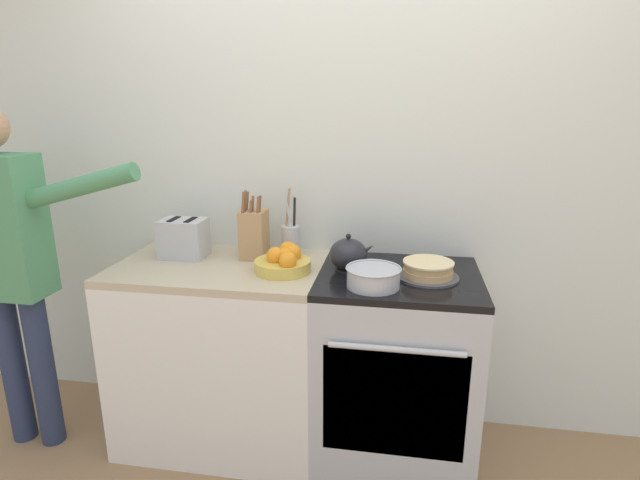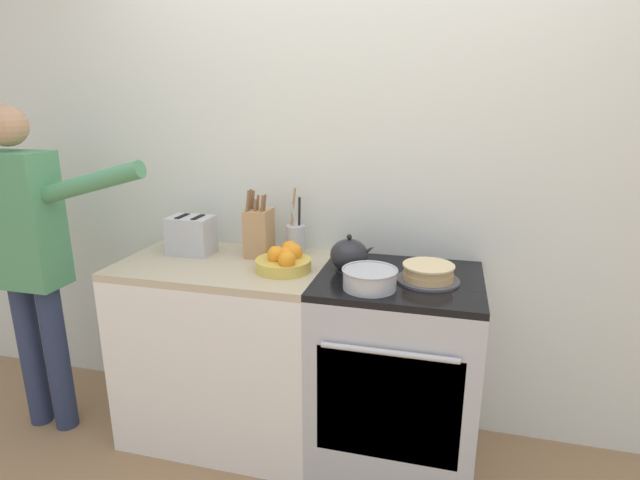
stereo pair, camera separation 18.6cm
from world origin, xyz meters
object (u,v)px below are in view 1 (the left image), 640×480
stove_range (395,367)px  fruit_bowl (284,261)px  layer_cake (428,270)px  mixing_bowl (373,277)px  utensil_crock (291,239)px  tea_kettle (349,254)px  knife_block (254,234)px  person_baker (9,254)px  toaster (184,238)px

stove_range → fruit_bowl: size_ratio=3.63×
layer_cake → mixing_bowl: mixing_bowl is taller
utensil_crock → tea_kettle: bearing=-29.1°
mixing_bowl → layer_cake: bearing=33.1°
layer_cake → fruit_bowl: (-0.63, -0.02, 0.01)m
stove_range → tea_kettle: size_ratio=4.40×
knife_block → stove_range: bearing=-11.0°
mixing_bowl → knife_block: size_ratio=0.69×
person_baker → knife_block: bearing=31.8°
stove_range → toaster: bearing=174.9°
knife_block → person_baker: person_baker is taller
mixing_bowl → knife_block: knife_block is taller
stove_range → person_baker: 1.84m
stove_range → fruit_bowl: bearing=-176.0°
layer_cake → toaster: 1.17m
layer_cake → toaster: size_ratio=1.16×
stove_range → mixing_bowl: bearing=-122.5°
knife_block → layer_cake: bearing=-10.6°
fruit_bowl → person_baker: size_ratio=0.15×
layer_cake → tea_kettle: size_ratio=1.28×
mixing_bowl → fruit_bowl: size_ratio=0.91×
fruit_bowl → layer_cake: bearing=1.6°
knife_block → utensil_crock: 0.18m
fruit_bowl → mixing_bowl: bearing=-17.7°
knife_block → toaster: knife_block is taller
tea_kettle → knife_block: 0.48m
toaster → person_baker: (-0.71, -0.29, -0.03)m
tea_kettle → fruit_bowl: 0.29m
utensil_crock → fruit_bowl: 0.24m
utensil_crock → toaster: bearing=-167.9°
tea_kettle → toaster: bearing=175.8°
utensil_crock → person_baker: person_baker is taller
stove_range → utensil_crock: bearing=159.3°
layer_cake → tea_kettle: 0.35m
mixing_bowl → fruit_bowl: (-0.41, 0.13, 0.00)m
layer_cake → tea_kettle: tea_kettle is taller
fruit_bowl → toaster: 0.55m
tea_kettle → stove_range: bearing=-8.0°
utensil_crock → fruit_bowl: bearing=-84.7°
utensil_crock → layer_cake: bearing=-18.6°
tea_kettle → layer_cake: bearing=-8.2°
toaster → tea_kettle: bearing=-4.2°
stove_range → layer_cake: layer_cake is taller
fruit_bowl → person_baker: person_baker is taller
mixing_bowl → person_baker: 1.65m
mixing_bowl → utensil_crock: (-0.43, 0.37, 0.04)m
utensil_crock → toaster: (-0.51, -0.11, 0.01)m
mixing_bowl → person_baker: (-1.65, -0.03, 0.02)m
tea_kettle → utensil_crock: bearing=150.9°
layer_cake → fruit_bowl: fruit_bowl is taller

